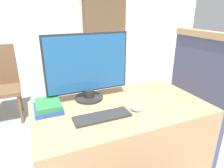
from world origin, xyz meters
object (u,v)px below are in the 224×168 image
object	(u,v)px
book_stack	(48,107)
mouse	(136,108)
monitor	(88,67)
keyboard	(102,117)
far_chair	(1,81)

from	to	relation	value
book_stack	mouse	bearing A→B (deg)	-22.73
monitor	mouse	bearing A→B (deg)	-51.86
monitor	mouse	xyz separation A→B (m)	(0.25, -0.31, -0.24)
keyboard	far_chair	bearing A→B (deg)	113.47
keyboard	mouse	distance (m)	0.25
monitor	keyboard	xyz separation A→B (m)	(-0.01, -0.32, -0.25)
keyboard	book_stack	bearing A→B (deg)	142.62
keyboard	far_chair	xyz separation A→B (m)	(-0.76, 1.76, -0.22)
keyboard	far_chair	distance (m)	1.93
far_chair	book_stack	bearing A→B (deg)	-31.41
book_stack	monitor	bearing A→B (deg)	13.49
far_chair	mouse	bearing A→B (deg)	-17.86
keyboard	book_stack	size ratio (longest dim) A/B	1.81
monitor	far_chair	world-z (taller)	monitor
monitor	mouse	distance (m)	0.47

